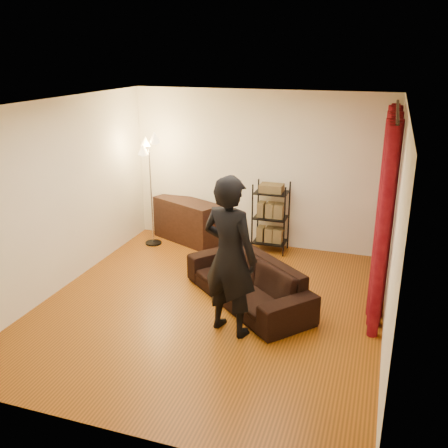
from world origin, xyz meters
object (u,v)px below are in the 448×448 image
(person, at_px, (230,256))
(sofa, at_px, (248,281))
(wire_shelf, at_px, (271,217))
(floor_lamp, at_px, (151,192))
(storage_boxes, at_px, (221,227))
(media_cabinet, at_px, (187,221))

(person, bearing_deg, sofa, -72.90)
(wire_shelf, xyz_separation_m, floor_lamp, (-2.07, -0.35, 0.36))
(person, distance_m, storage_boxes, 3.08)
(storage_boxes, xyz_separation_m, floor_lamp, (-1.14, -0.43, 0.67))
(person, distance_m, wire_shelf, 2.75)
(media_cabinet, xyz_separation_m, storage_boxes, (0.62, 0.08, -0.08))
(sofa, xyz_separation_m, media_cabinet, (-1.68, 1.92, 0.07))
(sofa, relative_size, person, 1.05)
(media_cabinet, relative_size, wire_shelf, 1.07)
(storage_boxes, relative_size, wire_shelf, 0.49)
(wire_shelf, bearing_deg, person, -86.79)
(sofa, xyz_separation_m, floor_lamp, (-2.20, 1.57, 0.66))
(storage_boxes, xyz_separation_m, wire_shelf, (0.92, -0.09, 0.31))
(wire_shelf, bearing_deg, media_cabinet, -179.61)
(sofa, height_order, media_cabinet, media_cabinet)
(wire_shelf, relative_size, floor_lamp, 0.63)
(wire_shelf, bearing_deg, sofa, -85.48)
(media_cabinet, xyz_separation_m, wire_shelf, (1.55, -0.00, 0.23))
(person, xyz_separation_m, media_cabinet, (-1.68, 2.72, -0.61))
(sofa, relative_size, storage_boxes, 3.52)
(person, distance_m, media_cabinet, 3.25)
(sofa, xyz_separation_m, person, (-0.01, -0.80, 0.69))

